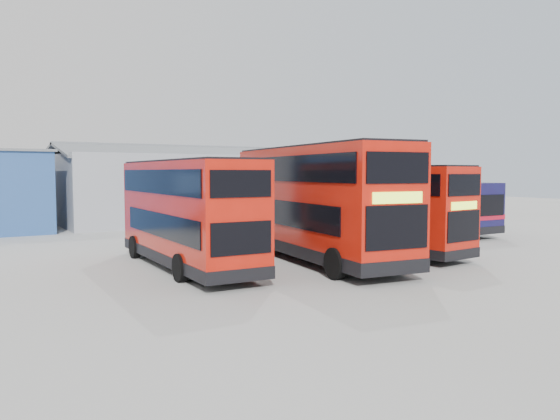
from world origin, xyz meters
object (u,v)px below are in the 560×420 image
object	(u,v)px
double_decker_left	(186,215)
single_decker_blue	(413,206)
maintenance_shed	(244,186)
double_decker_right	(375,210)
double_decker_centre	(316,204)

from	to	relation	value
double_decker_left	single_decker_blue	xyz separation A→B (m)	(17.49, 5.11, -0.54)
maintenance_shed	double_decker_right	xyz separation A→B (m)	(-4.65, -21.72, -0.59)
maintenance_shed	double_decker_right	world-z (taller)	maintenance_shed
double_decker_centre	single_decker_blue	size ratio (longest dim) A/B	1.00
maintenance_shed	double_decker_right	size ratio (longest dim) A/B	3.14
maintenance_shed	double_decker_centre	bearing A→B (deg)	-110.61
double_decker_left	double_decker_right	xyz separation A→B (m)	(9.04, -0.80, -0.09)
double_decker_centre	single_decker_blue	distance (m)	13.68
double_decker_left	double_decker_centre	xyz separation A→B (m)	(5.37, -1.19, 0.31)
double_decker_right	maintenance_shed	bearing A→B (deg)	73.19
maintenance_shed	double_decker_centre	distance (m)	23.62
double_decker_centre	single_decker_blue	xyz separation A→B (m)	(12.12, 6.30, -0.84)
maintenance_shed	single_decker_blue	bearing A→B (deg)	-76.47
double_decker_right	double_decker_left	bearing A→B (deg)	170.21
single_decker_blue	double_decker_right	bearing A→B (deg)	36.14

